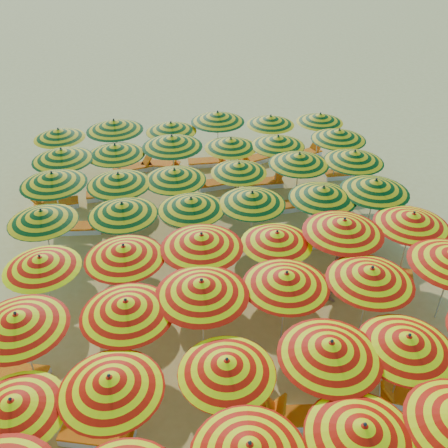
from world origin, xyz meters
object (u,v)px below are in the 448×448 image
Objects in this scene: lounger_17 at (79,228)px; lounger_26 at (208,162)px; umbrella_43 at (114,125)px; lounger_21 at (216,184)px; umbrella_21 at (277,238)px; lounger_12 at (318,284)px; lounger_11 at (13,374)px; umbrella_27 at (252,198)px; umbrella_12 at (17,321)px; lounger_22 at (264,183)px; umbrella_7 at (110,383)px; umbrella_19 at (124,252)px; umbrella_26 at (191,204)px; umbrella_39 at (231,143)px; umbrella_45 at (218,117)px; umbrella_6 at (13,406)px; umbrella_15 at (286,280)px; umbrella_8 at (227,366)px; lounger_15 at (333,239)px; lounger_28 at (305,154)px; umbrella_25 at (123,209)px; lounger_18 at (281,207)px; umbrella_9 at (331,349)px; umbrella_22 at (344,226)px; umbrella_38 at (172,141)px; lounger_9 at (414,400)px; umbrella_31 at (119,179)px; umbrella_29 at (375,186)px; lounger_7 at (250,412)px; beachgoer_a at (276,270)px; umbrella_13 at (126,307)px; umbrella_28 at (323,193)px; lounger_8 at (299,418)px; umbrella_10 at (408,343)px; umbrella_44 at (171,127)px; umbrella_3 at (363,432)px; lounger_19 at (55,204)px; umbrella_20 at (202,241)px; lounger_13 at (384,274)px; beachgoer_b at (339,276)px; umbrella_18 at (41,263)px; lounger_20 at (109,194)px; lounger_27 at (256,159)px; lounger_23 at (345,174)px; lounger_25 at (162,165)px; umbrella_33 at (239,168)px.

lounger_26 is (5.48, 4.35, 0.00)m from lounger_17.
umbrella_43 reaches higher than lounger_21.
umbrella_21 reaches higher than lounger_12.
umbrella_27 is at bearing -132.24° from lounger_11.
umbrella_12 is 12.23m from lounger_22.
umbrella_19 is at bearing 85.39° from umbrella_7.
umbrella_26 is (4.69, 4.60, -0.12)m from umbrella_12.
umbrella_39 is 2.31m from umbrella_45.
umbrella_6 is at bearing 124.98° from lounger_11.
umbrella_8 is at bearing -130.13° from umbrella_15.
lounger_15 is (2.99, -0.19, -1.95)m from umbrella_27.
lounger_28 is at bearing 66.07° from umbrella_21.
umbrella_25 is 6.67m from lounger_12.
lounger_17 is 0.98× the size of lounger_28.
lounger_15 is 0.99× the size of lounger_18.
umbrella_9 is 0.81× the size of umbrella_22.
lounger_9 is (4.77, -11.44, -2.10)m from umbrella_38.
umbrella_31 is 6.23m from lounger_26.
umbrella_29 reaches higher than lounger_7.
umbrella_27 is 1.62× the size of lounger_28.
beachgoer_a is (0.09, 4.55, -1.48)m from umbrella_9.
umbrella_25 reaches higher than lounger_21.
umbrella_13 is at bearing 153.96° from umbrella_9.
umbrella_9 is 1.37× the size of lounger_11.
lounger_18 is at bearing 104.66° from umbrella_28.
umbrella_9 is 7.25m from umbrella_12.
lounger_9 is at bearing -34.60° from umbrella_19.
umbrella_6 is at bearing -179.12° from umbrella_9.
lounger_8 is 0.98× the size of lounger_28.
umbrella_10 is at bearing 0.38° from umbrella_6.
lounger_26 is at bearing -84.84° from lounger_12.
umbrella_28 reaches higher than umbrella_44.
umbrella_3 is 15.89m from umbrella_43.
lounger_19 is at bearing 126.53° from lounger_17.
umbrella_20 is 1.11× the size of umbrella_26.
umbrella_45 is 7.81m from lounger_19.
beachgoer_b is at bearing 39.05° from lounger_13.
umbrella_13 is 4.65m from umbrella_25.
lounger_26 is (5.98, 8.69, -1.86)m from umbrella_18.
lounger_20 and lounger_27 have the same top height.
umbrella_31 is (-0.10, 1.94, 0.03)m from umbrella_25.
beachgoer_a is (2.32, 0.11, -1.52)m from umbrella_20.
lounger_25 is (-7.83, 2.26, 0.00)m from lounger_23.
umbrella_3 is 14.10m from lounger_23.
umbrella_33 reaches higher than lounger_21.
lounger_28 is at bearing 37.61° from umbrella_25.
umbrella_8 is at bearing -90.59° from umbrella_26.
umbrella_38 is (-4.46, 6.84, -0.02)m from umbrella_22.
lounger_25 is at bearing 159.79° from lounger_28.
lounger_11 is (-2.98, -6.37, -1.97)m from umbrella_31.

